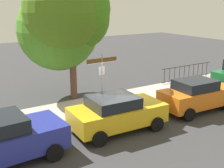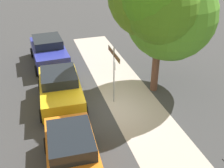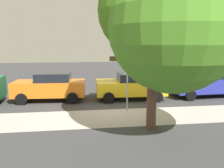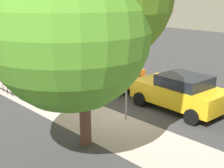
% 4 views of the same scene
% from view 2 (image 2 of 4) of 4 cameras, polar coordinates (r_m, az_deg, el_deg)
% --- Properties ---
extents(ground_plane, '(60.00, 60.00, 0.00)m').
position_cam_2_polar(ground_plane, '(13.13, -0.66, -5.13)').
color(ground_plane, '#38383A').
extents(sidewalk_strip, '(24.00, 2.60, 0.00)m').
position_cam_2_polar(sidewalk_strip, '(12.03, 8.15, -9.24)').
color(sidewalk_strip, '#AFA29B').
rests_on(sidewalk_strip, ground_plane).
extents(street_sign, '(1.77, 0.07, 2.94)m').
position_cam_2_polar(street_sign, '(12.57, 0.42, 4.28)').
color(street_sign, '#9EA0A5').
rests_on(street_sign, ground_plane).
extents(shade_tree, '(4.83, 5.47, 7.01)m').
position_cam_2_polar(shade_tree, '(13.38, 10.57, 16.13)').
color(shade_tree, brown).
rests_on(shade_tree, ground_plane).
extents(car_blue, '(4.35, 2.33, 1.68)m').
position_cam_2_polar(car_blue, '(17.69, -13.38, 6.90)').
color(car_blue, '#29309A').
rests_on(car_blue, ground_plane).
extents(car_yellow, '(4.18, 2.30, 1.58)m').
position_cam_2_polar(car_yellow, '(13.40, -11.04, -0.79)').
color(car_yellow, gold).
rests_on(car_yellow, ground_plane).
extents(car_orange, '(4.16, 2.10, 1.65)m').
position_cam_2_polar(car_orange, '(9.54, -8.43, -15.08)').
color(car_orange, orange).
rests_on(car_orange, ground_plane).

